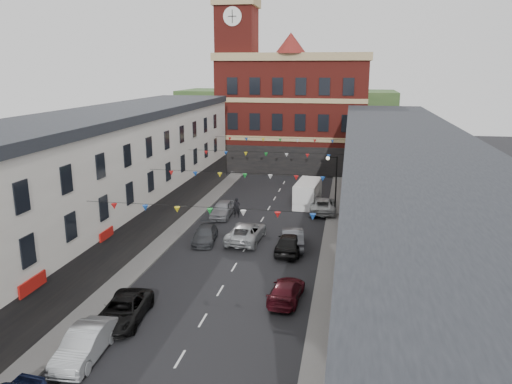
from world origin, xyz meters
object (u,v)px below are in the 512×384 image
Objects in this scene: car_right_c at (286,290)px; car_right_f at (322,205)px; street_lamp at (334,178)px; car_right_d at (289,243)px; car_left_c at (124,310)px; car_right_e at (293,238)px; car_left_b at (85,344)px; moving_car at (246,232)px; car_left_d at (205,235)px; car_left_e at (222,209)px; pedestrian at (237,208)px; white_van at (308,193)px.

car_right_c is 0.81× the size of car_right_f.
street_lamp reaches higher than car_right_d.
car_right_e is at bearing 54.77° from car_left_c.
moving_car reaches higher than car_left_b.
car_left_e reaches higher than car_left_d.
pedestrian is at bearing -52.70° from car_right_d.
car_left_c is 15.18m from moving_car.
street_lamp is 29.18m from car_left_b.
car_left_d is at bearing 16.71° from moving_car.
car_right_c reaches higher than car_left_d.
car_right_d is at bearing -80.16° from car_right_c.
car_left_b is at bearing -102.79° from pedestrian.
car_left_c is at bearing -102.19° from white_van.
car_left_d is (-10.15, -9.13, -3.26)m from street_lamp.
car_right_e is at bearing -81.48° from car_right_c.
car_left_e is (0.69, 24.95, 0.01)m from car_left_b.
white_van is (8.20, 26.99, 0.56)m from car_left_c.
moving_car is (3.69, -6.48, 0.00)m from car_left_e.
white_van is (-0.59, 22.62, 0.61)m from car_right_c.
car_left_c is 13.81m from car_left_d.
car_left_e is at bearing -46.69° from car_right_d.
street_lamp reaches higher than pedestrian.
car_left_c is at bearing 63.56° from car_right_f.
car_left_d is 7.46m from pedestrian.
car_left_c is 16.11m from car_right_e.
car_right_f is at bearing 62.84° from car_left_c.
car_left_b is 0.84× the size of moving_car.
car_left_b is 18.97m from moving_car.
white_van is 8.63m from pedestrian.
white_van is (0.10, 13.07, 0.46)m from car_right_e.
car_left_e reaches higher than car_right_c.
street_lamp is 1.31× the size of car_left_e.
car_left_c is at bearing -102.96° from pedestrian.
car_left_e reaches higher than car_left_b.
car_right_c is at bearing 21.37° from car_left_c.
car_right_e is at bearing -107.60° from street_lamp.
car_right_f is at bearing -117.96° from moving_car.
moving_car is (-3.89, 1.96, -0.04)m from car_right_d.
car_right_e is at bearing 75.89° from car_right_f.
car_right_f is 0.98× the size of moving_car.
car_right_f is at bearing 18.50° from car_left_e.
car_left_c is 1.04× the size of car_right_e.
pedestrian is (2.11, 25.01, 0.19)m from car_left_b.
car_right_f is (9.10, 10.59, 0.13)m from car_left_d.
car_right_d reaches higher than car_left_c.
car_left_e is at bearing -57.69° from moving_car.
street_lamp is 1.24× the size of car_right_e.
car_right_e is (7.30, 0.14, 0.15)m from car_left_d.
street_lamp is 5.59m from white_van.
car_right_d is 0.87× the size of car_right_f.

